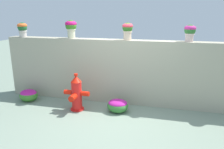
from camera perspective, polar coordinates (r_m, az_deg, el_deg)
name	(u,v)px	position (r m, az deg, el deg)	size (l,w,h in m)	color
ground_plane	(116,121)	(4.88, 1.03, -11.69)	(24.00, 24.00, 0.00)	gray
stone_wall	(126,72)	(5.58, 3.56, 0.63)	(6.31, 0.31, 1.60)	#A49E88
potted_plant_0	(22,28)	(6.49, -21.84, 10.91)	(0.26, 0.26, 0.38)	beige
potted_plant_1	(71,27)	(5.82, -10.39, 11.86)	(0.29, 0.29, 0.45)	beige
potted_plant_2	(128,29)	(5.38, 3.97, 11.41)	(0.25, 0.25, 0.40)	beige
potted_plant_3	(190,31)	(5.35, 19.22, 10.40)	(0.26, 0.26, 0.38)	beige
fire_hydrant	(76,94)	(5.29, -9.03, -4.88)	(0.61, 0.48, 0.88)	red
flower_bush_left	(29,95)	(6.24, -20.45, -4.85)	(0.47, 0.43, 0.31)	#3A7A2B
flower_bush_right	(118,105)	(5.24, 1.47, -7.80)	(0.49, 0.44, 0.30)	#377833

